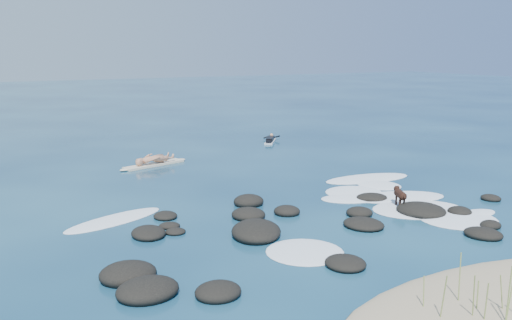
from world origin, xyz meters
TOP-DOWN VIEW (x-y plane):
  - ground at (0.00, 0.00)m, footprint 160.00×160.00m
  - reef_rocks at (-1.78, -2.02)m, footprint 14.00×7.26m
  - breaking_foam at (2.24, -0.54)m, footprint 14.15×7.89m
  - standing_surfer_rig at (-2.06, 9.01)m, footprint 3.45×1.48m
  - paddling_surfer_rig at (5.72, 12.17)m, footprint 1.59×1.94m
  - dog at (2.87, -1.34)m, footprint 0.57×1.02m

SIDE VIEW (x-z plane):
  - ground at x=0.00m, z-range 0.00..0.00m
  - breaking_foam at x=2.24m, z-range -0.05..0.07m
  - reef_rocks at x=-1.78m, z-range -0.16..0.37m
  - paddling_surfer_rig at x=5.72m, z-range -0.06..0.32m
  - dog at x=2.87m, z-range 0.11..0.80m
  - standing_surfer_rig at x=-2.06m, z-range -0.21..1.80m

